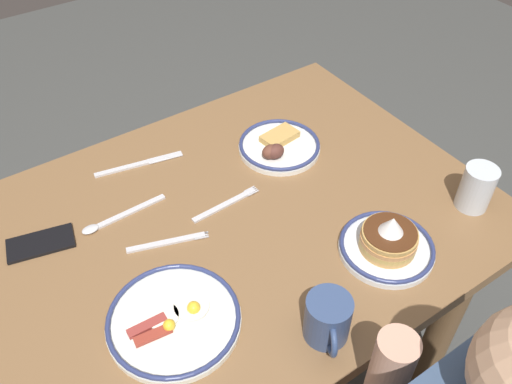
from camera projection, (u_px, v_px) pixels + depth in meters
ground_plane at (245, 370)px, 1.77m from camera, size 6.00×6.00×0.00m
dining_table at (241, 253)px, 1.36m from camera, size 1.16×0.89×0.73m
plate_near_main at (279, 146)px, 1.43m from camera, size 0.22×0.22×0.05m
plate_center_pancakes at (388, 243)px, 1.17m from camera, size 0.21×0.21×0.10m
plate_far_companion at (174, 319)px, 1.05m from camera, size 0.26×0.26×0.04m
coffee_mug at (328, 319)px, 1.00m from camera, size 0.09×0.11×0.10m
drinking_glass at (476, 190)px, 1.26m from camera, size 0.08×0.08×0.11m
cell_phone at (41, 243)px, 1.20m from camera, size 0.16×0.10×0.01m
fork_near at (226, 204)px, 1.29m from camera, size 0.18×0.03×0.01m
fork_far at (168, 242)px, 1.20m from camera, size 0.18×0.07×0.01m
butter_knife at (139, 164)px, 1.39m from camera, size 0.23×0.06×0.01m
tea_spoon at (113, 219)px, 1.25m from camera, size 0.21×0.03×0.01m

